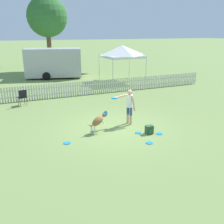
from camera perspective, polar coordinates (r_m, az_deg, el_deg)
The scene contains 13 objects.
ground_plane at distance 10.87m, azimuth 0.89°, elevation -3.54°, with size 240.00×240.00×0.00m, color olive.
handler_person at distance 10.97m, azimuth 3.85°, elevation 2.04°, with size 1.03×0.47×1.58m.
leaping_dog at distance 10.16m, azimuth -3.21°, elevation -2.03°, with size 1.00×0.46×0.86m.
frisbee_near_handler at distance 9.52m, azimuth -10.19°, elevation -6.99°, with size 0.26×0.26×0.02m.
frisbee_near_dog at distance 9.49m, azimuth 8.56°, elevation -6.98°, with size 0.26×0.26×0.02m.
frisbee_midfield at distance 10.38m, azimuth 10.78°, elevation -4.86°, with size 0.26×0.26×0.02m.
frisbee_far_scatter at distance 10.34m, azimuth 6.07°, elevation -4.72°, with size 0.26×0.26×0.02m.
backpack_on_grass at distance 10.28m, azimuth 8.53°, elevation -4.01°, with size 0.31×0.25×0.35m.
picket_fence at distance 16.31m, azimuth -8.11°, elevation 5.28°, with size 19.58×0.04×0.91m.
folding_chair_blue_left at distance 14.74m, azimuth -19.81°, elevation 3.44°, with size 0.53×0.54×0.92m.
canopy_tent_main at distance 20.75m, azimuth 2.29°, elevation 13.65°, with size 2.93×2.93×2.93m.
equipment_trailer at distance 23.23m, azimuth -13.21°, elevation 10.98°, with size 5.71×3.46×2.57m.
tree_left_grove at distance 27.47m, azimuth -14.61°, elevation 20.25°, with size 4.00×4.00×7.40m.
Camera 1 is at (-4.20, -9.20, 3.97)m, focal length 40.00 mm.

